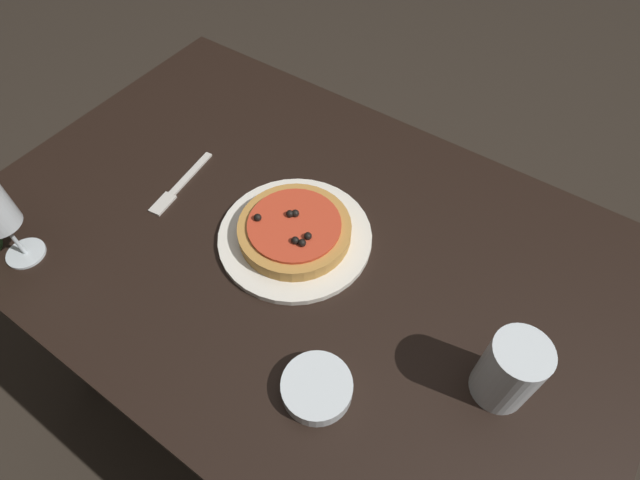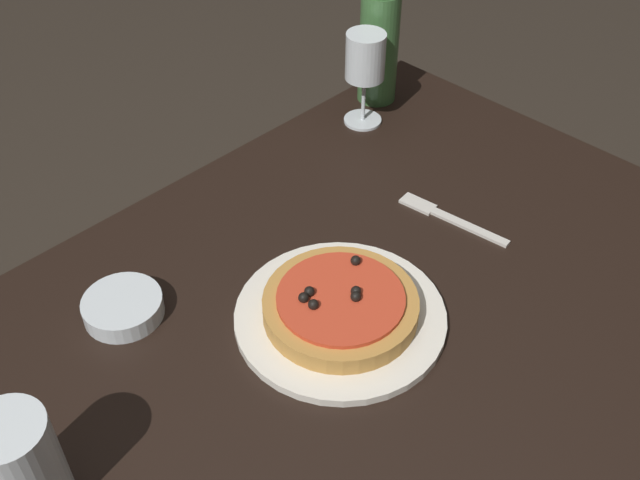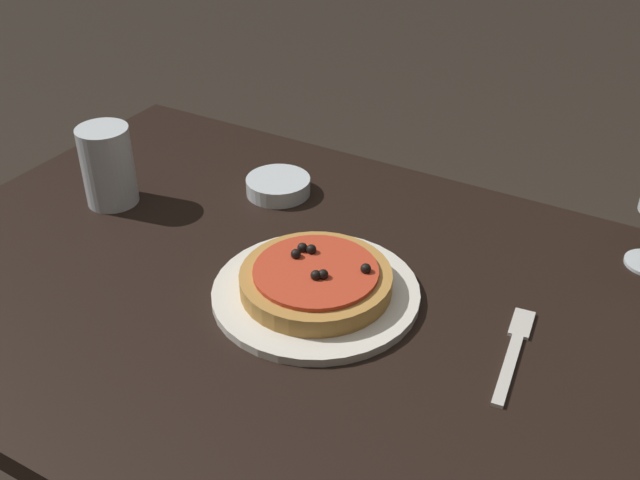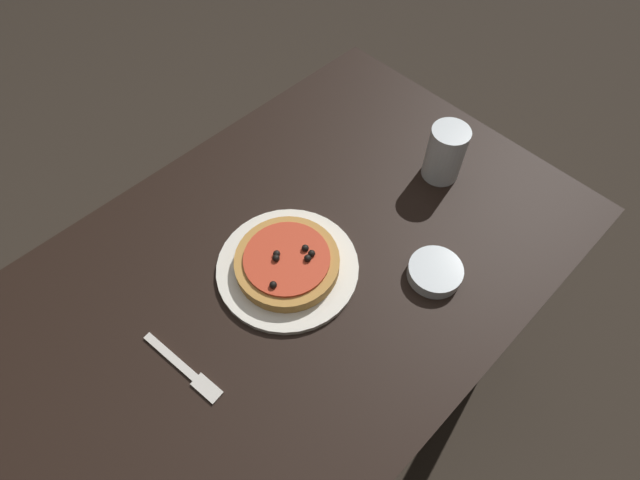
# 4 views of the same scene
# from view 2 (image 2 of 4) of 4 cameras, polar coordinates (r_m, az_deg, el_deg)

# --- Properties ---
(dining_table) EXTENTS (1.21, 0.79, 0.74)m
(dining_table) POSITION_cam_2_polar(r_m,az_deg,el_deg) (1.07, 1.09, -10.09)
(dining_table) COLOR black
(dining_table) RESTS_ON ground_plane
(dinner_plate) EXTENTS (0.28, 0.28, 0.01)m
(dinner_plate) POSITION_cam_2_polar(r_m,az_deg,el_deg) (0.99, 1.40, -5.74)
(dinner_plate) COLOR white
(dinner_plate) RESTS_ON dining_table
(pizza) EXTENTS (0.20, 0.20, 0.04)m
(pizza) POSITION_cam_2_polar(r_m,az_deg,el_deg) (0.97, 1.41, -4.88)
(pizza) COLOR #BC843D
(pizza) RESTS_ON dinner_plate
(wine_glass) EXTENTS (0.07, 0.07, 0.17)m
(wine_glass) POSITION_cam_2_polar(r_m,az_deg,el_deg) (1.30, 3.47, 13.49)
(wine_glass) COLOR silver
(wine_glass) RESTS_ON dining_table
(wine_bottle) EXTENTS (0.07, 0.07, 0.32)m
(wine_bottle) POSITION_cam_2_polar(r_m,az_deg,el_deg) (1.37, 4.58, 15.71)
(wine_bottle) COLOR #3D6B38
(wine_bottle) RESTS_ON dining_table
(water_cup) EXTENTS (0.08, 0.08, 0.13)m
(water_cup) POSITION_cam_2_polar(r_m,az_deg,el_deg) (0.84, -21.83, -15.64)
(water_cup) COLOR silver
(water_cup) RESTS_ON dining_table
(side_bowl) EXTENTS (0.11, 0.11, 0.03)m
(side_bowl) POSITION_cam_2_polar(r_m,az_deg,el_deg) (1.02, -14.78, -4.97)
(side_bowl) COLOR silver
(side_bowl) RESTS_ON dining_table
(fork) EXTENTS (0.04, 0.18, 0.00)m
(fork) POSITION_cam_2_polar(r_m,az_deg,el_deg) (1.16, 9.60, 1.76)
(fork) COLOR beige
(fork) RESTS_ON dining_table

